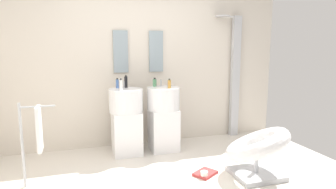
{
  "coord_description": "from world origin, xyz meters",
  "views": [
    {
      "loc": [
        -0.92,
        -2.86,
        1.53
      ],
      "look_at": [
        0.15,
        0.55,
        0.95
      ],
      "focal_mm": 31.01,
      "sensor_mm": 36.0,
      "label": 1
    }
  ],
  "objects_px": {
    "soap_bottle_amber": "(169,84)",
    "soap_bottle_green": "(155,83)",
    "coffee_mug": "(204,175)",
    "shower_column": "(234,74)",
    "towel_rack": "(36,131)",
    "soap_bottle_white": "(121,85)",
    "lounge_chair": "(257,148)",
    "magazine_red": "(205,173)",
    "pedestal_sink_right": "(164,116)",
    "soap_bottle_blue": "(117,84)",
    "pedestal_sink_left": "(126,119)",
    "soap_bottle_black": "(126,82)"
  },
  "relations": [
    {
      "from": "soap_bottle_amber",
      "to": "pedestal_sink_left",
      "type": "bearing_deg",
      "value": 169.72
    },
    {
      "from": "pedestal_sink_left",
      "to": "soap_bottle_white",
      "type": "relative_size",
      "value": 6.32
    },
    {
      "from": "shower_column",
      "to": "soap_bottle_amber",
      "type": "xyz_separation_m",
      "value": [
        -1.32,
        -0.46,
        -0.07
      ]
    },
    {
      "from": "pedestal_sink_left",
      "to": "soap_bottle_black",
      "type": "bearing_deg",
      "value": 78.8
    },
    {
      "from": "coffee_mug",
      "to": "soap_bottle_amber",
      "type": "xyz_separation_m",
      "value": [
        -0.11,
        0.99,
        0.96
      ]
    },
    {
      "from": "shower_column",
      "to": "soap_bottle_green",
      "type": "height_order",
      "value": "shower_column"
    },
    {
      "from": "pedestal_sink_left",
      "to": "coffee_mug",
      "type": "height_order",
      "value": "pedestal_sink_left"
    },
    {
      "from": "shower_column",
      "to": "soap_bottle_amber",
      "type": "distance_m",
      "value": 1.4
    },
    {
      "from": "coffee_mug",
      "to": "lounge_chair",
      "type": "bearing_deg",
      "value": -10.71
    },
    {
      "from": "lounge_chair",
      "to": "pedestal_sink_left",
      "type": "bearing_deg",
      "value": 137.79
    },
    {
      "from": "lounge_chair",
      "to": "pedestal_sink_right",
      "type": "bearing_deg",
      "value": 122.95
    },
    {
      "from": "soap_bottle_white",
      "to": "magazine_red",
      "type": "bearing_deg",
      "value": -45.1
    },
    {
      "from": "soap_bottle_black",
      "to": "soap_bottle_blue",
      "type": "xyz_separation_m",
      "value": [
        -0.12,
        -0.0,
        -0.02
      ]
    },
    {
      "from": "lounge_chair",
      "to": "coffee_mug",
      "type": "height_order",
      "value": "lounge_chair"
    },
    {
      "from": "soap_bottle_blue",
      "to": "pedestal_sink_left",
      "type": "bearing_deg",
      "value": -52.01
    },
    {
      "from": "soap_bottle_amber",
      "to": "soap_bottle_green",
      "type": "xyz_separation_m",
      "value": [
        -0.16,
        0.24,
        -0.0
      ]
    },
    {
      "from": "soap_bottle_green",
      "to": "soap_bottle_blue",
      "type": "bearing_deg",
      "value": 179.93
    },
    {
      "from": "shower_column",
      "to": "magazine_red",
      "type": "distance_m",
      "value": 2.08
    },
    {
      "from": "pedestal_sink_right",
      "to": "magazine_red",
      "type": "xyz_separation_m",
      "value": [
        0.22,
        -1.02,
        -0.49
      ]
    },
    {
      "from": "soap_bottle_amber",
      "to": "soap_bottle_green",
      "type": "height_order",
      "value": "soap_bottle_amber"
    },
    {
      "from": "magazine_red",
      "to": "shower_column",
      "type": "bearing_deg",
      "value": 17.78
    },
    {
      "from": "coffee_mug",
      "to": "soap_bottle_green",
      "type": "relative_size",
      "value": 0.67
    },
    {
      "from": "lounge_chair",
      "to": "coffee_mug",
      "type": "relative_size",
      "value": 12.58
    },
    {
      "from": "pedestal_sink_left",
      "to": "soap_bottle_green",
      "type": "distance_m",
      "value": 0.68
    },
    {
      "from": "towel_rack",
      "to": "soap_bottle_green",
      "type": "relative_size",
      "value": 7.29
    },
    {
      "from": "pedestal_sink_left",
      "to": "coffee_mug",
      "type": "bearing_deg",
      "value": -56.77
    },
    {
      "from": "pedestal_sink_right",
      "to": "towel_rack",
      "type": "distance_m",
      "value": 1.79
    },
    {
      "from": "soap_bottle_green",
      "to": "soap_bottle_blue",
      "type": "xyz_separation_m",
      "value": [
        -0.55,
        0.0,
        0.01
      ]
    },
    {
      "from": "lounge_chair",
      "to": "soap_bottle_amber",
      "type": "distance_m",
      "value": 1.49
    },
    {
      "from": "towel_rack",
      "to": "soap_bottle_amber",
      "type": "xyz_separation_m",
      "value": [
        1.71,
        0.57,
        0.39
      ]
    },
    {
      "from": "soap_bottle_white",
      "to": "soap_bottle_black",
      "type": "bearing_deg",
      "value": 68.06
    },
    {
      "from": "soap_bottle_blue",
      "to": "soap_bottle_amber",
      "type": "bearing_deg",
      "value": -18.49
    },
    {
      "from": "shower_column",
      "to": "soap_bottle_white",
      "type": "xyz_separation_m",
      "value": [
        -2.02,
        -0.51,
        -0.05
      ]
    },
    {
      "from": "shower_column",
      "to": "soap_bottle_black",
      "type": "distance_m",
      "value": 1.92
    },
    {
      "from": "lounge_chair",
      "to": "soap_bottle_green",
      "type": "relative_size",
      "value": 8.48
    },
    {
      "from": "pedestal_sink_left",
      "to": "lounge_chair",
      "type": "relative_size",
      "value": 0.95
    },
    {
      "from": "lounge_chair",
      "to": "soap_bottle_blue",
      "type": "distance_m",
      "value": 2.09
    },
    {
      "from": "pedestal_sink_right",
      "to": "coffee_mug",
      "type": "xyz_separation_m",
      "value": [
        0.17,
        -1.1,
        -0.46
      ]
    },
    {
      "from": "soap_bottle_blue",
      "to": "soap_bottle_white",
      "type": "bearing_deg",
      "value": -87.93
    },
    {
      "from": "towel_rack",
      "to": "soap_bottle_blue",
      "type": "relative_size",
      "value": 6.56
    },
    {
      "from": "coffee_mug",
      "to": "soap_bottle_amber",
      "type": "height_order",
      "value": "soap_bottle_amber"
    },
    {
      "from": "towel_rack",
      "to": "soap_bottle_white",
      "type": "relative_size",
      "value": 5.7
    },
    {
      "from": "lounge_chair",
      "to": "soap_bottle_black",
      "type": "height_order",
      "value": "soap_bottle_black"
    },
    {
      "from": "pedestal_sink_right",
      "to": "shower_column",
      "type": "xyz_separation_m",
      "value": [
        1.38,
        0.35,
        0.56
      ]
    },
    {
      "from": "towel_rack",
      "to": "soap_bottle_amber",
      "type": "height_order",
      "value": "soap_bottle_amber"
    },
    {
      "from": "towel_rack",
      "to": "soap_bottle_green",
      "type": "bearing_deg",
      "value": 27.46
    },
    {
      "from": "towel_rack",
      "to": "soap_bottle_black",
      "type": "relative_size",
      "value": 5.21
    },
    {
      "from": "pedestal_sink_right",
      "to": "magazine_red",
      "type": "relative_size",
      "value": 3.91
    },
    {
      "from": "shower_column",
      "to": "soap_bottle_black",
      "type": "bearing_deg",
      "value": -173.35
    },
    {
      "from": "soap_bottle_blue",
      "to": "soap_bottle_black",
      "type": "bearing_deg",
      "value": 1.08
    }
  ]
}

